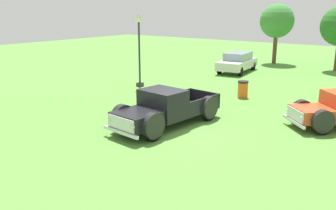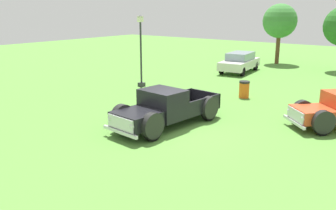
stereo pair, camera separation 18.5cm
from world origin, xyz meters
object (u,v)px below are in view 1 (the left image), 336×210
(pickup_truck_foreground, at_px, (162,110))
(lamp_post_near, at_px, (139,50))
(sedan_distant_a, at_px, (237,62))
(oak_tree_west, at_px, (277,21))
(trash_can, at_px, (243,89))

(pickup_truck_foreground, bearing_deg, lamp_post_near, 137.59)
(sedan_distant_a, bearing_deg, oak_tree_west, 84.07)
(trash_can, bearing_deg, sedan_distant_a, 118.59)
(sedan_distant_a, relative_size, oak_tree_west, 0.91)
(sedan_distant_a, distance_m, lamp_post_near, 9.27)
(lamp_post_near, bearing_deg, pickup_truck_foreground, -42.41)
(trash_can, relative_size, oak_tree_west, 0.18)
(trash_can, xyz_separation_m, oak_tree_west, (-3.47, 13.68, 3.29))
(lamp_post_near, relative_size, oak_tree_west, 0.85)
(pickup_truck_foreground, distance_m, lamp_post_near, 8.55)
(sedan_distant_a, relative_size, trash_can, 5.05)
(trash_can, bearing_deg, oak_tree_west, 104.22)
(pickup_truck_foreground, distance_m, oak_tree_west, 21.05)
(pickup_truck_foreground, height_order, sedan_distant_a, pickup_truck_foreground)
(lamp_post_near, relative_size, trash_can, 4.73)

